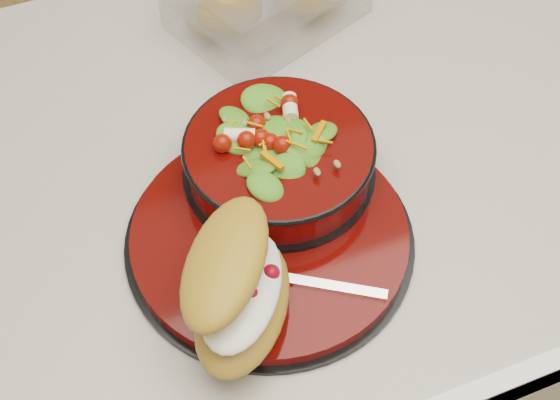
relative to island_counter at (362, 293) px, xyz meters
name	(u,v)px	position (x,y,z in m)	size (l,w,h in m)	color
island_counter	(362,293)	(0.00, 0.00, 0.00)	(1.24, 0.74, 0.90)	silver
dinner_plate	(271,237)	(-0.21, -0.13, 0.46)	(0.31, 0.31, 0.02)	black
salad_bowl	(279,153)	(-0.17, -0.06, 0.50)	(0.21, 0.21, 0.09)	black
croissant	(239,287)	(-0.27, -0.21, 0.51)	(0.16, 0.19, 0.10)	#A76B33
fork	(307,282)	(-0.20, -0.20, 0.47)	(0.13, 0.09, 0.00)	silver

